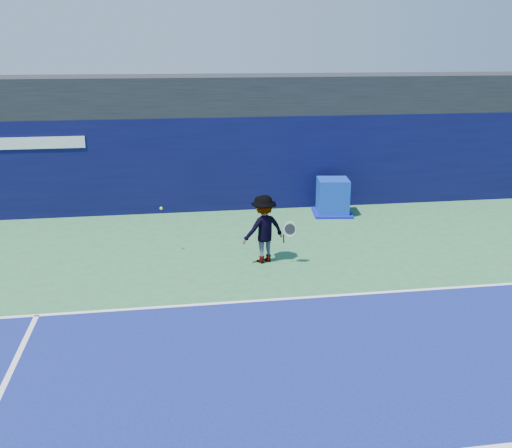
{
  "coord_description": "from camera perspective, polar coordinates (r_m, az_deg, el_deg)",
  "views": [
    {
      "loc": [
        -2.31,
        -7.75,
        5.05
      ],
      "look_at": [
        -0.27,
        5.2,
        1.0
      ],
      "focal_mm": 40.0,
      "sensor_mm": 36.0,
      "label": 1
    }
  ],
  "objects": [
    {
      "name": "equipment_cart",
      "position": [
        18.18,
        7.66,
        2.58
      ],
      "size": [
        1.34,
        1.34,
        1.14
      ],
      "color": "#0C2FA8",
      "rests_on": "ground"
    },
    {
      "name": "back_wall_assembly",
      "position": [
        18.73,
        -1.71,
        6.24
      ],
      "size": [
        36.0,
        1.03,
        3.0
      ],
      "color": "#090A35",
      "rests_on": "ground"
    },
    {
      "name": "baseline",
      "position": [
        12.1,
        2.92,
        -7.49
      ],
      "size": [
        24.0,
        0.1,
        0.01
      ],
      "primitive_type": "cube",
      "color": "white",
      "rests_on": "ground"
    },
    {
      "name": "stadium_band",
      "position": [
        19.44,
        -2.14,
        12.88
      ],
      "size": [
        36.0,
        3.0,
        1.2
      ],
      "primitive_type": "cube",
      "color": "black",
      "rests_on": "back_wall_assembly"
    },
    {
      "name": "tennis_ball",
      "position": [
        14.54,
        -9.47,
        1.56
      ],
      "size": [
        0.07,
        0.07,
        0.07
      ],
      "color": "#D9FB1B",
      "rests_on": "ground"
    },
    {
      "name": "tennis_player",
      "position": [
        13.86,
        0.77,
        -0.5
      ],
      "size": [
        1.37,
        0.97,
        1.69
      ],
      "color": "white",
      "rests_on": "ground"
    },
    {
      "name": "ground",
      "position": [
        9.53,
        6.71,
        -14.95
      ],
      "size": [
        80.0,
        80.0,
        0.0
      ],
      "primitive_type": "plane",
      "color": "#316D3F",
      "rests_on": "ground"
    }
  ]
}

